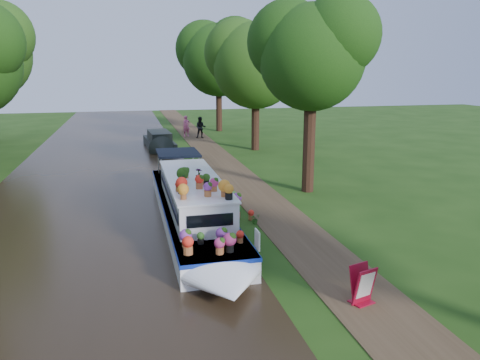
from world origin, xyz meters
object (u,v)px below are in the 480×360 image
sandwich_board (363,287)px  pedestrian_dark (201,127)px  plant_boat (194,205)px  second_boat (160,141)px  pedestrian_pink (186,126)px

sandwich_board → pedestrian_dark: 29.33m
plant_boat → pedestrian_dark: bearing=80.4°
sandwich_board → pedestrian_dark: (0.55, 29.32, 0.46)m
second_boat → pedestrian_dark: (3.75, 4.24, 0.42)m
pedestrian_pink → pedestrian_dark: same height
second_boat → pedestrian_pink: bearing=60.5°
second_boat → pedestrian_dark: pedestrian_dark is taller
plant_boat → sandwich_board: bearing=-64.5°
sandwich_board → pedestrian_pink: size_ratio=0.54×
pedestrian_dark → pedestrian_pink: bearing=143.3°
sandwich_board → pedestrian_pink: bearing=73.9°
second_boat → pedestrian_pink: pedestrian_pink is taller
plant_boat → pedestrian_dark: 22.85m
pedestrian_pink → plant_boat: bearing=-112.4°
pedestrian_pink → pedestrian_dark: 1.66m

